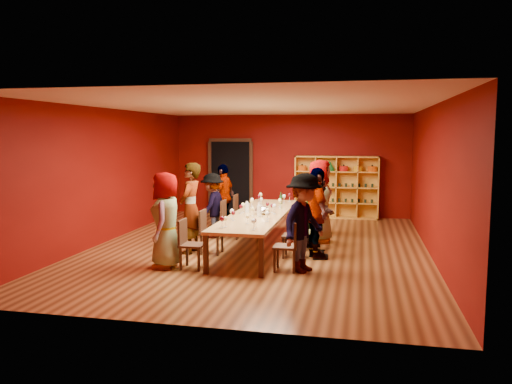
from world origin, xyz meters
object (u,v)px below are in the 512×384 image
at_px(shelving_unit, 336,184).
at_px(chair_person_left_1, 208,229).
at_px(person_right_1, 317,213).
at_px(person_right_3, 319,201).
at_px(person_left_0, 166,220).
at_px(person_right_4, 323,198).
at_px(person_left_4, 224,197).
at_px(spittoon_bowl, 262,210).
at_px(chair_person_left_4, 240,210).
at_px(person_right_2, 315,211).
at_px(chair_person_left_0, 188,241).
at_px(chair_person_right_3, 306,220).
at_px(chair_person_right_1, 297,233).
at_px(person_left_3, 212,205).
at_px(wine_bottle, 281,199).
at_px(tasting_table, 259,215).
at_px(chair_person_right_4, 310,214).
at_px(chair_person_left_3, 228,217).
at_px(person_left_1, 190,208).
at_px(chair_person_right_0, 290,243).
at_px(person_right_0, 304,223).
at_px(chair_person_right_2, 302,226).

relative_size(shelving_unit, chair_person_left_1, 2.70).
relative_size(person_right_1, person_right_3, 0.96).
xyz_separation_m(person_left_0, person_right_4, (2.55, 3.63, 0.03)).
xyz_separation_m(person_left_4, spittoon_bowl, (1.43, -2.08, -0.00)).
height_order(chair_person_left_4, person_right_2, person_right_2).
relative_size(chair_person_left_0, chair_person_right_3, 1.00).
relative_size(chair_person_left_1, chair_person_right_1, 1.00).
bearing_deg(person_right_3, person_left_3, 92.75).
bearing_deg(wine_bottle, chair_person_left_0, -108.13).
height_order(tasting_table, chair_person_right_4, chair_person_right_4).
bearing_deg(person_right_4, chair_person_left_3, 108.91).
relative_size(chair_person_right_3, person_right_4, 0.50).
relative_size(person_left_1, person_right_4, 1.03).
xyz_separation_m(shelving_unit, person_left_0, (-2.73, -6.20, -0.11)).
height_order(chair_person_left_0, person_right_3, person_right_3).
relative_size(chair_person_left_0, chair_person_right_4, 1.00).
height_order(chair_person_left_0, person_right_2, person_right_2).
height_order(chair_person_right_1, person_right_3, person_right_3).
bearing_deg(person_left_1, chair_person_right_4, 139.36).
bearing_deg(shelving_unit, person_left_4, -139.39).
bearing_deg(person_left_1, person_right_2, 108.89).
xyz_separation_m(chair_person_right_0, chair_person_right_1, (0.00, 0.99, 0.00)).
bearing_deg(person_left_4, chair_person_left_0, 17.35).
bearing_deg(tasting_table, chair_person_left_4, 114.75).
distance_m(tasting_table, person_right_4, 2.13).
distance_m(person_left_0, wine_bottle, 3.77).
bearing_deg(person_left_4, chair_person_right_4, 95.16).
bearing_deg(person_right_0, tasting_table, 59.34).
distance_m(person_left_3, person_right_1, 2.97).
relative_size(chair_person_left_0, wine_bottle, 3.15).
relative_size(chair_person_right_1, chair_person_right_2, 1.00).
bearing_deg(chair_person_right_3, shelving_unit, 81.96).
bearing_deg(chair_person_right_0, person_left_1, 156.66).
bearing_deg(chair_person_left_1, chair_person_right_3, 41.21).
bearing_deg(spittoon_bowl, shelving_unit, 73.54).
bearing_deg(person_left_3, chair_person_right_1, 62.44).
relative_size(chair_person_left_1, spittoon_bowl, 2.74).
bearing_deg(chair_person_left_1, person_right_4, 49.23).
height_order(shelving_unit, person_left_4, shelving_unit).
bearing_deg(shelving_unit, tasting_table, -107.92).
xyz_separation_m(person_left_0, wine_bottle, (1.55, 3.44, -0.01)).
height_order(person_left_1, wine_bottle, person_left_1).
bearing_deg(chair_person_right_1, person_left_1, -178.70).
xyz_separation_m(person_left_4, chair_person_right_1, (2.25, -2.64, -0.33)).
relative_size(chair_person_left_0, chair_person_left_4, 1.00).
relative_size(chair_person_left_0, chair_person_left_3, 1.00).
distance_m(person_left_1, person_right_0, 2.61).
height_order(person_left_1, person_right_2, person_left_1).
bearing_deg(person_right_2, spittoon_bowl, 82.99).
bearing_deg(tasting_table, person_right_2, 3.65).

